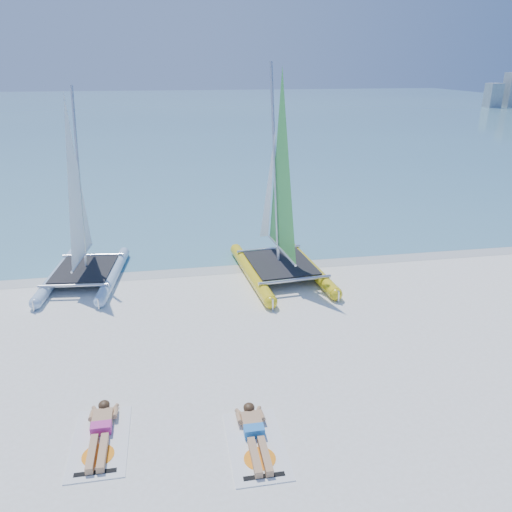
{
  "coord_description": "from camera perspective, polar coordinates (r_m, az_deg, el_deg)",
  "views": [
    {
      "loc": [
        -1.3,
        -10.0,
        6.41
      ],
      "look_at": [
        0.67,
        1.2,
        1.99
      ],
      "focal_mm": 35.0,
      "sensor_mm": 36.0,
      "label": 1
    }
  ],
  "objects": [
    {
      "name": "catamaran_yellow",
      "position": [
        15.89,
        2.4,
        5.5
      ],
      "size": [
        2.76,
        5.33,
        6.67
      ],
      "rotation": [
        0.0,
        0.0,
        0.09
      ],
      "color": "yellow",
      "rests_on": "ground"
    },
    {
      "name": "ground",
      "position": [
        11.95,
        -2.19,
        -11.19
      ],
      "size": [
        140.0,
        140.0,
        0.0
      ],
      "primitive_type": "plane",
      "color": "white",
      "rests_on": "ground"
    },
    {
      "name": "sea",
      "position": [
        73.3,
        -9.28,
        15.98
      ],
      "size": [
        140.0,
        115.0,
        0.01
      ],
      "primitive_type": "cube",
      "color": "#7AC3CC",
      "rests_on": "ground"
    },
    {
      "name": "sunbather_b",
      "position": [
        9.63,
        -0.18,
        -19.54
      ],
      "size": [
        0.37,
        1.73,
        0.26
      ],
      "color": "tan",
      "rests_on": "towel_b"
    },
    {
      "name": "wet_sand_strip",
      "position": [
        16.83,
        -4.77,
        -1.2
      ],
      "size": [
        140.0,
        1.4,
        0.01
      ],
      "primitive_type": "cube",
      "color": "silver",
      "rests_on": "ground"
    },
    {
      "name": "sunbather_a",
      "position": [
        10.1,
        -17.31,
        -18.43
      ],
      "size": [
        0.37,
        1.73,
        0.26
      ],
      "color": "tan",
      "rests_on": "towel_a"
    },
    {
      "name": "towel_a",
      "position": [
        10.02,
        -17.36,
        -19.61
      ],
      "size": [
        1.0,
        1.85,
        0.02
      ],
      "primitive_type": "cube",
      "color": "white",
      "rests_on": "ground"
    },
    {
      "name": "catamaran_blue",
      "position": [
        16.14,
        -19.55,
        3.37
      ],
      "size": [
        2.54,
        4.58,
        5.99
      ],
      "rotation": [
        0.0,
        0.0,
        -0.1
      ],
      "color": "silver",
      "rests_on": "ground"
    },
    {
      "name": "towel_b",
      "position": [
        9.56,
        0.03,
        -20.78
      ],
      "size": [
        1.0,
        1.85,
        0.02
      ],
      "primitive_type": "cube",
      "color": "white",
      "rests_on": "ground"
    }
  ]
}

